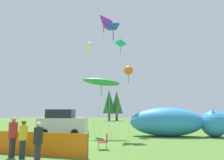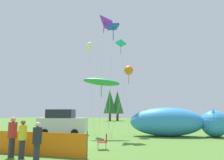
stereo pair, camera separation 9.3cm
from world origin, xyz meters
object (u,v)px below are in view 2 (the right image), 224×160
object	(u,v)px
parked_car	(62,123)
folding_chair	(104,141)
spectator_in_blue_shirt	(37,141)
spectator_in_black_shirt	(22,137)
kite_orange_flower	(129,70)
kite_blue_box	(113,29)
kite_white_ghost	(89,47)
kite_green_fish	(101,82)
kite_teal_diamond	(121,45)
spectator_in_white_shirt	(12,135)
inflatable_cat	(176,123)
kite_purple_delta	(104,20)

from	to	relation	value
parked_car	folding_chair	distance (m)	8.68
spectator_in_blue_shirt	parked_car	bearing A→B (deg)	124.40
spectator_in_black_shirt	kite_orange_flower	size ratio (longest dim) A/B	0.27
parked_car	kite_blue_box	distance (m)	9.77
kite_white_ghost	kite_blue_box	size ratio (longest dim) A/B	0.89
kite_green_fish	kite_teal_diamond	size ratio (longest dim) A/B	0.52
kite_green_fish	folding_chair	bearing A→B (deg)	-58.74
spectator_in_black_shirt	kite_blue_box	size ratio (longest dim) A/B	0.17
parked_car	kite_orange_flower	size ratio (longest dim) A/B	0.72
folding_chair	kite_white_ghost	xyz separation A→B (m)	(-5.54, 6.77, 8.10)
spectator_in_white_shirt	inflatable_cat	bearing A→B (deg)	67.21
parked_car	spectator_in_blue_shirt	xyz separation A→B (m)	(6.35, -9.28, -0.21)
spectator_in_black_shirt	kite_teal_diamond	size ratio (longest dim) A/B	0.17
spectator_in_black_shirt	kite_white_ghost	size ratio (longest dim) A/B	0.19
spectator_in_white_shirt	kite_purple_delta	bearing A→B (deg)	92.35
folding_chair	spectator_in_blue_shirt	distance (m)	4.41
spectator_in_white_shirt	kite_blue_box	xyz separation A→B (m)	(0.52, 9.69, 8.59)
inflatable_cat	spectator_in_white_shirt	distance (m)	13.54
folding_chair	kite_green_fish	bearing A→B (deg)	-91.90
kite_purple_delta	kite_white_ghost	distance (m)	3.24
spectator_in_white_shirt	kite_blue_box	size ratio (longest dim) A/B	0.18
kite_green_fish	inflatable_cat	bearing A→B (deg)	33.89
kite_purple_delta	kite_white_ghost	bearing A→B (deg)	155.58
kite_teal_diamond	parked_car	bearing A→B (deg)	-124.86
spectator_in_white_shirt	kite_green_fish	size ratio (longest dim) A/B	0.36
kite_green_fish	kite_teal_diamond	distance (m)	7.04
spectator_in_blue_shirt	spectator_in_black_shirt	world-z (taller)	spectator_in_black_shirt
inflatable_cat	kite_orange_flower	distance (m)	6.38
kite_purple_delta	kite_teal_diamond	bearing A→B (deg)	93.40
spectator_in_black_shirt	kite_teal_diamond	xyz separation A→B (m)	(-1.28, 13.90, 8.53)
kite_teal_diamond	spectator_in_white_shirt	bearing A→B (deg)	-87.32
inflatable_cat	spectator_in_white_shirt	xyz separation A→B (m)	(-5.24, -12.48, -0.13)
inflatable_cat	kite_blue_box	bearing A→B (deg)	-167.61
kite_orange_flower	kite_purple_delta	size ratio (longest dim) A/B	0.57
parked_car	spectator_in_white_shirt	world-z (taller)	parked_car
parked_car	kite_orange_flower	xyz separation A→B (m)	(5.46, 2.81, 4.89)
kite_blue_box	inflatable_cat	bearing A→B (deg)	30.59
parked_car	spectator_in_black_shirt	distance (m)	10.01
spectator_in_black_shirt	kite_blue_box	xyz separation A→B (m)	(-0.10, 9.64, 8.66)
kite_orange_flower	kite_teal_diamond	xyz separation A→B (m)	(-1.86, 2.36, 3.45)
kite_orange_flower	kite_teal_diamond	size ratio (longest dim) A/B	0.65
inflatable_cat	spectator_in_white_shirt	size ratio (longest dim) A/B	4.45
spectator_in_blue_shirt	kite_green_fish	distance (m)	10.30
kite_blue_box	spectator_in_blue_shirt	bearing A→B (deg)	-81.18
spectator_in_blue_shirt	inflatable_cat	bearing A→B (deg)	76.37
spectator_in_blue_shirt	kite_purple_delta	distance (m)	14.20
inflatable_cat	spectator_in_blue_shirt	distance (m)	13.35
spectator_in_blue_shirt	kite_green_fish	world-z (taller)	kite_green_fish
parked_car	kite_blue_box	xyz separation A→B (m)	(4.77, 0.90, 8.47)
spectator_in_blue_shirt	kite_orange_flower	world-z (taller)	kite_orange_flower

